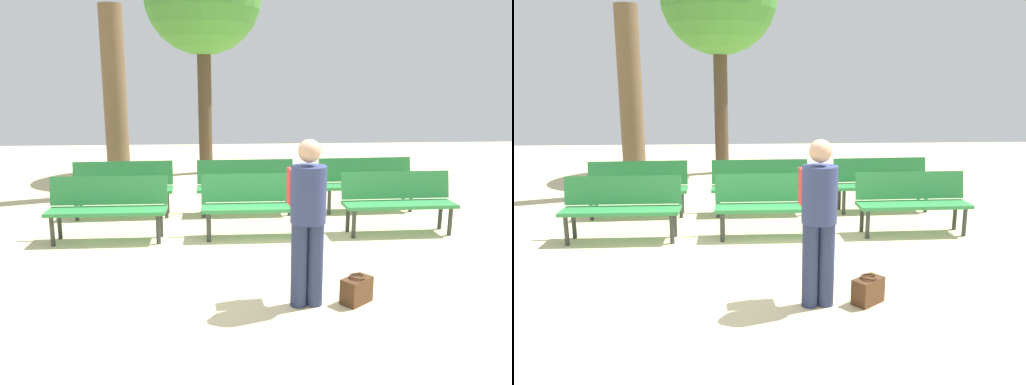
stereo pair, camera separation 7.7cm
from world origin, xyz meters
TOP-DOWN VIEW (x-y plane):
  - ground_plane at (0.00, 0.00)m, footprint 24.00×24.00m
  - bench_r0_c0 at (-2.07, 1.56)m, footprint 1.60×0.49m
  - bench_r0_c1 at (0.01, 1.60)m, footprint 1.60×0.49m
  - bench_r0_c2 at (2.03, 1.64)m, footprint 1.61×0.51m
  - bench_r1_c0 at (-2.10, 2.86)m, footprint 1.62×0.55m
  - bench_r1_c1 at (-0.10, 2.90)m, footprint 1.61×0.50m
  - bench_r1_c2 at (1.95, 2.96)m, footprint 1.62×0.55m
  - tree_1 at (-2.45, 4.44)m, footprint 0.43×0.43m
  - visitor_with_backpack at (0.31, -0.69)m, footprint 0.37×0.54m
  - handbag at (0.82, -0.70)m, footprint 0.36×0.34m

SIDE VIEW (x-z plane):
  - ground_plane at x=0.00m, z-range 0.00..0.00m
  - handbag at x=0.82m, z-range -0.01..0.28m
  - bench_r0_c0 at x=-2.07m, z-range 0.07..0.94m
  - bench_r0_c1 at x=0.01m, z-range 0.07..0.94m
  - bench_r0_c2 at x=2.03m, z-range 0.07..0.94m
  - bench_r1_c0 at x=-2.10m, z-range 0.07..0.94m
  - bench_r1_c1 at x=-0.10m, z-range 0.07..0.94m
  - bench_r1_c2 at x=1.95m, z-range 0.07..0.94m
  - visitor_with_backpack at x=0.31m, z-range 0.11..1.76m
  - tree_1 at x=-2.45m, z-range 0.00..3.50m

